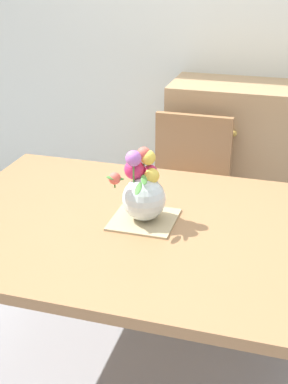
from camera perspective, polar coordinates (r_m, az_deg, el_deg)
The scene contains 7 objects.
ground_plane at distance 2.46m, azimuth -0.99°, elevation -19.02°, with size 12.00×12.00×0.00m, color #939399.
back_wall at distance 3.34m, azimuth 7.50°, elevation 19.47°, with size 7.00×0.10×2.80m, color silver.
dining_table at distance 2.05m, azimuth -1.12°, elevation -5.44°, with size 1.49×1.09×0.76m.
chair_far at distance 2.88m, azimuth 4.73°, elevation 0.48°, with size 0.42×0.42×0.90m.
dresser at distance 3.25m, azimuth 15.10°, elevation 2.23°, with size 1.40×0.47×1.00m.
placemat at distance 2.02m, azimuth -0.00°, elevation -2.98°, with size 0.24×0.24×0.01m, color tan.
flower_vase at distance 1.97m, azimuth -0.11°, elevation 0.07°, with size 0.21×0.21×0.28m.
Camera 1 is at (0.54, -1.69, 1.71)m, focal length 49.42 mm.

